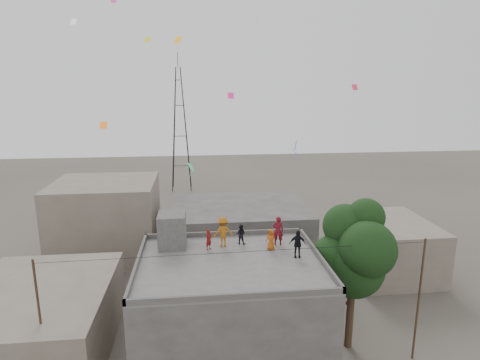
{
  "coord_description": "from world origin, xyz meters",
  "views": [
    {
      "loc": [
        -1.65,
        -20.04,
        15.41
      ],
      "look_at": [
        0.92,
        3.39,
        9.85
      ],
      "focal_mm": 30.0,
      "sensor_mm": 36.0,
      "label": 1
    }
  ],
  "objects_px": {
    "stair_head_box": "(172,230)",
    "person_red_adult": "(278,231)",
    "transmission_tower": "(180,130)",
    "tree": "(356,252)",
    "person_dark_adult": "(297,244)"
  },
  "relations": [
    {
      "from": "tree",
      "to": "person_red_adult",
      "type": "height_order",
      "value": "tree"
    },
    {
      "from": "transmission_tower",
      "to": "person_red_adult",
      "type": "relative_size",
      "value": 11.29
    },
    {
      "from": "tree",
      "to": "transmission_tower",
      "type": "height_order",
      "value": "transmission_tower"
    },
    {
      "from": "stair_head_box",
      "to": "tree",
      "type": "xyz_separation_m",
      "value": [
        10.57,
        -2.0,
        -1.0
      ]
    },
    {
      "from": "person_red_adult",
      "to": "person_dark_adult",
      "type": "bearing_deg",
      "value": 120.97
    },
    {
      "from": "transmission_tower",
      "to": "person_dark_adult",
      "type": "relative_size",
      "value": 12.82
    },
    {
      "from": "stair_head_box",
      "to": "person_dark_adult",
      "type": "bearing_deg",
      "value": -18.76
    },
    {
      "from": "tree",
      "to": "transmission_tower",
      "type": "distance_m",
      "value": 41.12
    },
    {
      "from": "tree",
      "to": "transmission_tower",
      "type": "relative_size",
      "value": 0.45
    },
    {
      "from": "transmission_tower",
      "to": "person_red_adult",
      "type": "distance_m",
      "value": 38.59
    },
    {
      "from": "person_red_adult",
      "to": "person_dark_adult",
      "type": "xyz_separation_m",
      "value": [
        0.71,
        -1.88,
        -0.11
      ]
    },
    {
      "from": "stair_head_box",
      "to": "person_dark_adult",
      "type": "xyz_separation_m",
      "value": [
        6.97,
        -2.37,
        -0.22
      ]
    },
    {
      "from": "tree",
      "to": "person_red_adult",
      "type": "relative_size",
      "value": 5.14
    },
    {
      "from": "stair_head_box",
      "to": "person_red_adult",
      "type": "relative_size",
      "value": 1.13
    },
    {
      "from": "transmission_tower",
      "to": "tree",
      "type": "bearing_deg",
      "value": -73.91
    }
  ]
}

